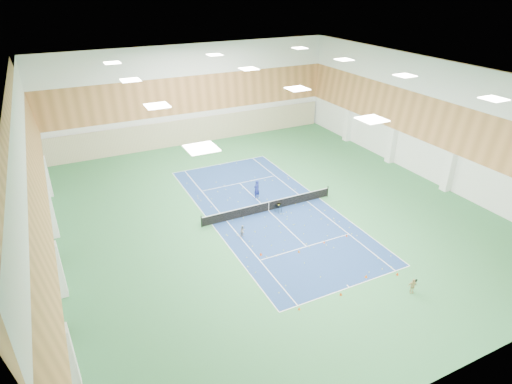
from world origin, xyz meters
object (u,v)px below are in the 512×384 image
(child_court, at_px, (243,231))
(ball_cart, at_px, (278,208))
(coach, at_px, (257,189))
(tennis_net, at_px, (269,205))
(child_apron, at_px, (412,286))

(child_court, distance_m, ball_cart, 5.08)
(coach, bearing_deg, tennis_net, 68.09)
(tennis_net, height_order, coach, coach)
(child_court, height_order, ball_cart, child_court)
(tennis_net, bearing_deg, ball_cart, -41.86)
(tennis_net, bearing_deg, coach, 87.02)
(child_apron, distance_m, ball_cart, 13.82)
(child_court, bearing_deg, tennis_net, 11.52)
(coach, distance_m, child_apron, 17.21)
(coach, distance_m, child_court, 6.92)
(tennis_net, distance_m, ball_cart, 0.91)
(tennis_net, height_order, child_apron, child_apron)
(child_apron, relative_size, ball_cart, 1.32)
(coach, height_order, ball_cart, coach)
(coach, bearing_deg, child_court, 35.52)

